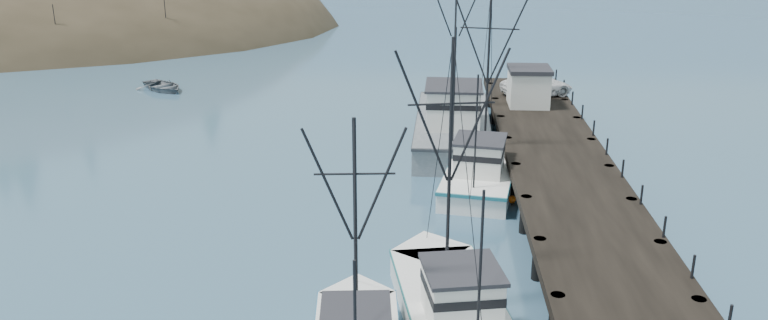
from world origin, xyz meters
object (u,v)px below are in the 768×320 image
work_vessel (453,124)px  motorboat (163,90)px  trawler_far (482,170)px  pier_shed (529,86)px  pickup_truck (537,86)px  pier (562,170)px  trawler_near (451,305)px

work_vessel → motorboat: 29.05m
motorboat → trawler_far: bearing=-86.9°
pier_shed → motorboat: bearing=160.6°
pickup_truck → motorboat: pickup_truck is taller
pier → pier_shed: size_ratio=13.75×
pier_shed → pier: bearing=-88.3°
trawler_near → pier_shed: trawler_near is taller
pier_shed → pickup_truck: (1.04, 3.01, -0.66)m
trawler_far → work_vessel: (-1.54, 8.42, 0.41)m
trawler_near → trawler_far: size_ratio=0.97×
work_vessel → pickup_truck: 8.74m
trawler_far → motorboat: trawler_far is taller
trawler_near → motorboat: 45.57m
pier_shed → motorboat: size_ratio=0.63×
trawler_near → pickup_truck: trawler_near is taller
trawler_near → pier_shed: (6.15, 27.10, 2.60)m
pier → pickup_truck: (0.64, 16.13, 1.07)m
trawler_near → work_vessel: (0.66, 24.52, 0.41)m
work_vessel → trawler_far: bearing=-79.6°
trawler_far → pier_shed: (3.96, 11.00, 2.60)m
pier → pier_shed: (-0.40, 13.12, 1.73)m
trawler_near → pickup_truck: (7.19, 30.11, 1.94)m
work_vessel → motorboat: size_ratio=3.34×
trawler_far → pier_shed: bearing=70.2°
trawler_near → pickup_truck: 31.01m
work_vessel → pier_shed: size_ratio=5.32×
pickup_truck → motorboat: (-32.18, 7.99, -2.76)m
pickup_truck → pier_shed: bearing=140.0°
pickup_truck → motorboat: 33.27m
trawler_far → work_vessel: bearing=100.4°
pickup_truck → work_vessel: bearing=109.6°
trawler_far → pier_shed: size_ratio=3.78×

